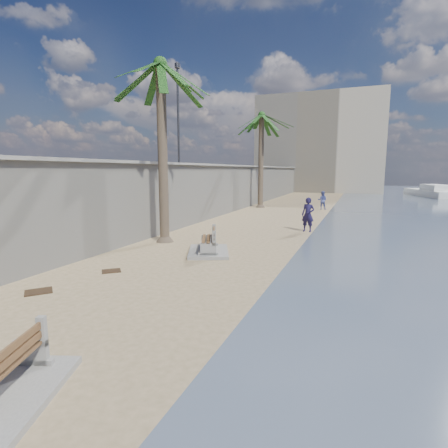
% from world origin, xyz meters
% --- Properties ---
extents(ground_plane, '(140.00, 140.00, 0.00)m').
position_xyz_m(ground_plane, '(0.00, 0.00, 0.00)').
color(ground_plane, tan).
extents(seawall, '(0.45, 70.00, 3.50)m').
position_xyz_m(seawall, '(-5.20, 20.00, 1.75)').
color(seawall, gray).
rests_on(seawall, ground_plane).
extents(wall_cap, '(0.80, 70.00, 0.12)m').
position_xyz_m(wall_cap, '(-5.20, 20.00, 3.55)').
color(wall_cap, gray).
rests_on(wall_cap, seawall).
extents(end_building, '(18.00, 12.00, 14.00)m').
position_xyz_m(end_building, '(-2.00, 52.00, 7.00)').
color(end_building, '#B7AA93').
rests_on(end_building, ground_plane).
extents(bench_near, '(1.97, 2.35, 0.84)m').
position_xyz_m(bench_near, '(-0.29, -2.04, 0.37)').
color(bench_near, gray).
rests_on(bench_near, ground_plane).
extents(bench_far, '(2.25, 2.62, 0.92)m').
position_xyz_m(bench_far, '(-1.18, 7.08, 0.40)').
color(bench_far, gray).
rests_on(bench_far, ground_plane).
extents(palm_mid, '(5.00, 5.00, 8.53)m').
position_xyz_m(palm_mid, '(-3.92, 8.38, 7.52)').
color(palm_mid, brown).
rests_on(palm_mid, ground_plane).
extents(palm_back, '(5.00, 5.00, 8.66)m').
position_xyz_m(palm_back, '(-3.88, 24.22, 7.63)').
color(palm_back, brown).
rests_on(palm_back, ground_plane).
extents(streetlight, '(0.28, 0.28, 5.12)m').
position_xyz_m(streetlight, '(-5.10, 12.00, 6.64)').
color(streetlight, '#2D2D33').
rests_on(streetlight, wall_cap).
extents(person_a, '(0.81, 0.61, 2.06)m').
position_xyz_m(person_a, '(1.71, 13.41, 1.03)').
color(person_a, '#191437').
rests_on(person_a, ground_plane).
extents(person_b, '(0.82, 0.65, 1.67)m').
position_xyz_m(person_b, '(1.30, 24.47, 0.83)').
color(person_b, '#4B559D').
rests_on(person_b, ground_plane).
extents(yacht_far, '(5.13, 9.69, 1.50)m').
position_xyz_m(yacht_far, '(12.17, 44.31, 0.35)').
color(yacht_far, silver).
rests_on(yacht_far, bay_water).
extents(debris_b, '(0.84, 0.85, 0.03)m').
position_xyz_m(debris_b, '(-3.59, 1.39, 0.01)').
color(debris_b, '#382616').
rests_on(debris_b, ground_plane).
extents(debris_d, '(0.73, 0.72, 0.03)m').
position_xyz_m(debris_d, '(-3.06, 3.66, 0.01)').
color(debris_d, '#382616').
rests_on(debris_d, ground_plane).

